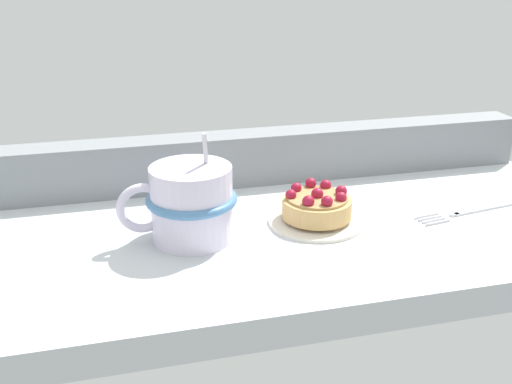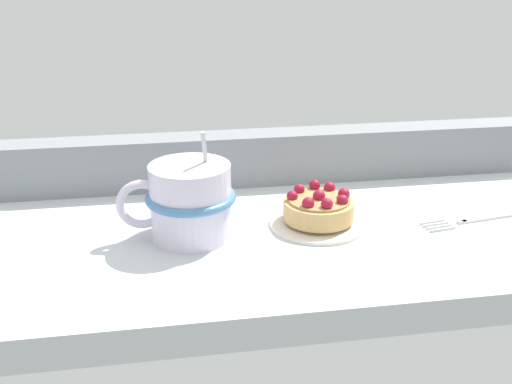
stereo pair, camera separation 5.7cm
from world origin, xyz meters
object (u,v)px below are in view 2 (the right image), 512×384
raspberry_tart (318,206)px  coffee_mug (189,201)px  dessert_fork (484,218)px  dessert_plate (317,220)px

raspberry_tart → coffee_mug: size_ratio=0.62×
raspberry_tart → dessert_fork: bearing=-6.7°
dessert_plate → coffee_mug: bearing=-176.1°
coffee_mug → raspberry_tart: bearing=3.8°
dessert_plate → raspberry_tart: raspberry_tart is taller
raspberry_tart → coffee_mug: 15.73cm
coffee_mug → dessert_fork: 36.46cm
dessert_plate → raspberry_tart: bearing=-28.2°
dessert_fork → raspberry_tart: bearing=173.3°
dessert_plate → coffee_mug: (-15.53, -1.06, 4.06)cm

